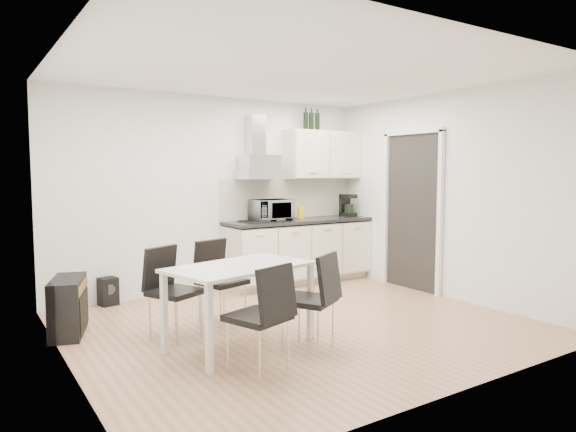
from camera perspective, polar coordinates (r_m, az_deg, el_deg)
name	(u,v)px	position (r m, az deg, el deg)	size (l,w,h in m)	color
ground	(299,324)	(5.50, 1.27, -11.96)	(4.50, 4.50, 0.00)	tan
wall_back	(216,194)	(7.01, -7.96, 2.45)	(4.50, 0.10, 2.60)	white
wall_front	(460,214)	(3.79, 18.57, 0.19)	(4.50, 0.10, 2.60)	white
wall_left	(64,209)	(4.42, -23.61, 0.67)	(0.10, 4.00, 2.60)	white
wall_right	(446,195)	(6.79, 17.19, 2.20)	(0.10, 4.00, 2.60)	white
ceiling	(300,72)	(5.36, 1.32, 15.72)	(4.50, 4.50, 0.00)	white
doorway	(411,212)	(7.14, 13.54, 0.39)	(0.08, 1.04, 2.10)	white
kitchenette	(300,225)	(7.41, 1.34, -1.02)	(2.22, 0.64, 2.52)	beige
dining_table	(240,275)	(4.73, -5.34, -6.52)	(1.44, 1.02, 0.75)	white
chair_far_left	(176,293)	(5.07, -12.39, -8.38)	(0.44, 0.50, 0.88)	black
chair_far_right	(222,283)	(5.45, -7.32, -7.37)	(0.44, 0.50, 0.88)	black
chair_near_left	(258,318)	(4.15, -3.39, -11.27)	(0.44, 0.50, 0.88)	black
chair_near_right	(308,301)	(4.66, 2.28, -9.45)	(0.44, 0.50, 0.88)	black
guitar_amp	(68,306)	(5.54, -23.24, -9.22)	(0.48, 0.73, 0.56)	black
floor_speaker	(108,291)	(6.58, -19.36, -7.91)	(0.20, 0.18, 0.34)	black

